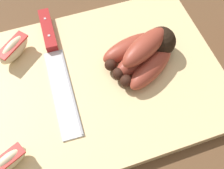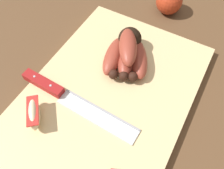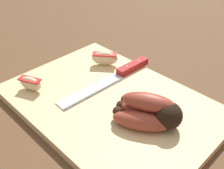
# 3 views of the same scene
# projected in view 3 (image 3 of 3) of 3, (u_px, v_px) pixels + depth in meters

# --- Properties ---
(ground_plane) EXTENTS (6.00, 6.00, 0.00)m
(ground_plane) POSITION_uv_depth(u_px,v_px,m) (103.00, 110.00, 0.61)
(ground_plane) COLOR brown
(cutting_board) EXTENTS (0.47, 0.33, 0.02)m
(cutting_board) POSITION_uv_depth(u_px,v_px,m) (110.00, 103.00, 0.61)
(cutting_board) COLOR #DBBC84
(cutting_board) RESTS_ON ground_plane
(banana_bunch) EXTENTS (0.14, 0.13, 0.07)m
(banana_bunch) POSITION_uv_depth(u_px,v_px,m) (149.00, 111.00, 0.54)
(banana_bunch) COLOR black
(banana_bunch) RESTS_ON cutting_board
(chefs_knife) EXTENTS (0.04, 0.28, 0.02)m
(chefs_knife) POSITION_uv_depth(u_px,v_px,m) (119.00, 74.00, 0.68)
(chefs_knife) COLOR silver
(chefs_knife) RESTS_ON cutting_board
(apple_wedge_near) EXTENTS (0.06, 0.04, 0.04)m
(apple_wedge_near) POSITION_uv_depth(u_px,v_px,m) (30.00, 83.00, 0.63)
(apple_wedge_near) COLOR beige
(apple_wedge_near) RESTS_ON cutting_board
(apple_wedge_middle) EXTENTS (0.07, 0.06, 0.04)m
(apple_wedge_middle) POSITION_uv_depth(u_px,v_px,m) (105.00, 58.00, 0.72)
(apple_wedge_middle) COLOR beige
(apple_wedge_middle) RESTS_ON cutting_board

